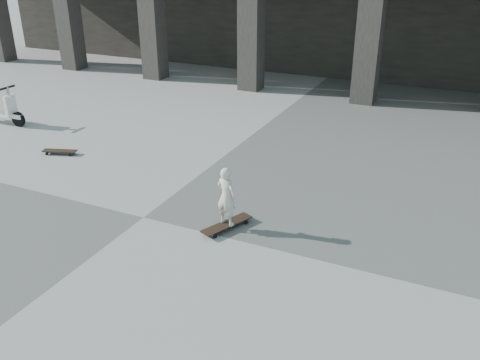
% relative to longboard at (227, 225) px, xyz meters
% --- Properties ---
extents(ground, '(90.00, 90.00, 0.00)m').
position_rel_longboard_xyz_m(ground, '(-1.43, -0.26, -0.07)').
color(ground, '#51514F').
rests_on(ground, ground).
extents(longboard, '(0.56, 0.94, 0.09)m').
position_rel_longboard_xyz_m(longboard, '(0.00, 0.00, 0.00)').
color(longboard, black).
rests_on(longboard, ground).
extents(skateboard_spare, '(0.77, 0.42, 0.09)m').
position_rel_longboard_xyz_m(skateboard_spare, '(-4.72, 1.36, -0.01)').
color(skateboard_spare, black).
rests_on(skateboard_spare, ground).
extents(child, '(0.39, 0.30, 0.97)m').
position_rel_longboard_xyz_m(child, '(0.00, 0.00, 0.50)').
color(child, beige).
rests_on(child, longboard).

